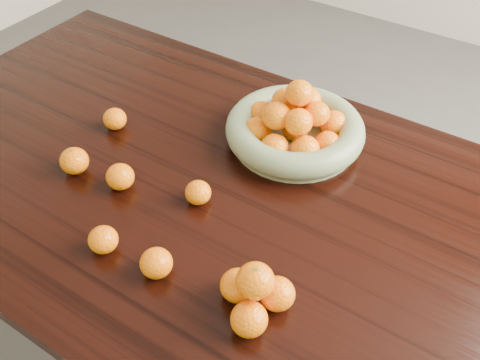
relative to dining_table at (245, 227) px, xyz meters
The scene contains 9 objects.
dining_table is the anchor object (origin of this frame).
fruit_bowl 0.28m from the dining_table, 92.75° to the left, with size 0.35×0.35×0.18m.
orange_pyramid 0.32m from the dining_table, 53.89° to the right, with size 0.14×0.14×0.12m.
loose_orange_0 0.44m from the dining_table, 160.82° to the right, with size 0.07×0.07×0.06m, color orange.
loose_orange_1 0.32m from the dining_table, 156.14° to the right, with size 0.07×0.07×0.06m, color orange.
loose_orange_2 0.35m from the dining_table, 121.22° to the right, with size 0.06×0.06×0.06m, color orange.
loose_orange_3 0.45m from the dining_table, behind, with size 0.06×0.06×0.06m, color orange.
loose_orange_4 0.16m from the dining_table, 146.09° to the right, with size 0.06×0.06×0.06m, color orange.
loose_orange_5 0.29m from the dining_table, 98.08° to the right, with size 0.07×0.07×0.06m, color orange.
Camera 1 is at (0.46, -0.72, 1.62)m, focal length 40.00 mm.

